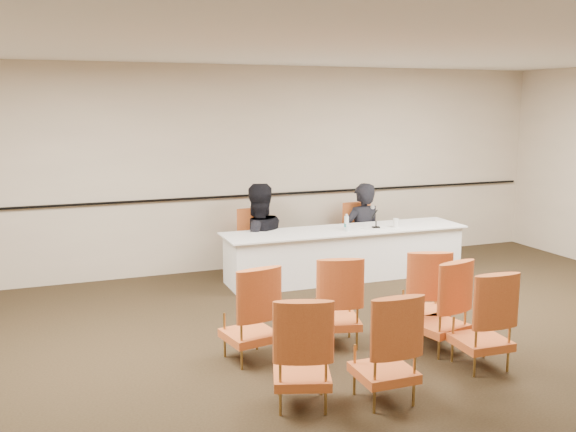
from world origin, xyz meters
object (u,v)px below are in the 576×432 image
Objects in this scene: coffee_cup at (396,223)px; water_bottle at (347,222)px; aud_chair_back_mid at (384,346)px; panelist_second at (257,248)px; aud_chair_front_left at (249,312)px; drinking_glass at (348,228)px; panelist_main_chair at (362,235)px; panel_table at (345,253)px; microphone at (376,217)px; aud_chair_back_right at (482,319)px; aud_chair_front_mid at (336,300)px; panelist_second_chair at (257,243)px; aud_chair_front_right at (424,292)px; panelist_main at (362,240)px; aud_chair_extra at (439,304)px; aud_chair_back_left at (302,350)px.

water_bottle is at bearing 171.39° from coffee_cup.
panelist_second is at bearing 87.17° from aud_chair_back_mid.
coffee_cup is 3.66m from aud_chair_front_left.
panelist_main_chair is at bearing 49.17° from drinking_glass.
microphone is at bearing -9.39° from panel_table.
aud_chair_back_right is at bearing -93.33° from drinking_glass.
aud_chair_front_mid is 1.43m from aud_chair_back_right.
panelist_second reaches higher than coffee_cup.
panelist_second is 1.96× the size of panelist_second_chair.
water_bottle is 3.19m from aud_chair_front_left.
water_bottle is 2.21× the size of drinking_glass.
drinking_glass is 2.25m from aud_chair_front_right.
panelist_main is at bearing 0.00° from panelist_main_chair.
aud_chair_extra reaches higher than panel_table.
aud_chair_front_right is at bearing 46.96° from aud_chair_back_mid.
panelist_second_chair is at bearing 102.71° from aud_chair_front_mid.
water_bottle reaches higher than panel_table.
panelist_second is 3.05m from aud_chair_front_right.
aud_chair_back_mid and aud_chair_back_right have the same top height.
microphone is at bearing -7.01° from water_bottle.
aud_chair_back_right is (-0.75, -3.81, 0.00)m from panelist_main_chair.
panelist_main is at bearing 45.49° from water_bottle.
coffee_cup reaches higher than drinking_glass.
aud_chair_front_left is 1.45m from aud_chair_back_mid.
aud_chair_front_left is 1.94m from aud_chair_front_right.
water_bottle is 0.23× the size of aud_chair_front_mid.
aud_chair_back_mid and aud_chair_extra have the same top height.
aud_chair_back_right is 0.52m from aud_chair_extra.
aud_chair_extra is (1.74, 0.61, 0.00)m from aud_chair_back_left.
drinking_glass reaches higher than panel_table.
water_bottle is (-0.44, 0.05, -0.04)m from microphone.
aud_chair_front_right is at bearing 48.60° from aud_chair_back_left.
panel_table is at bearing 77.70° from aud_chair_back_left.
panelist_second is at bearing 159.76° from coffee_cup.
panelist_main is 1.83× the size of aud_chair_front_left.
aud_chair_back_right is (-0.65, -3.21, -0.38)m from microphone.
panelist_main_chair is 4.71m from aud_chair_back_left.
aud_chair_back_left is at bearing -130.59° from coffee_cup.
panelist_second is 4.06m from aud_chair_back_left.
aud_chair_extra is (-0.34, -2.79, 0.12)m from panel_table.
panelist_main_chair is 3.32m from aud_chair_front_mid.
aud_chair_front_mid is 1.40m from aud_chair_back_left.
aud_chair_front_right is (0.89, -2.91, 0.00)m from panelist_second_chair.
water_bottle is 3.97m from aud_chair_back_left.
panelist_second_chair is 1.00× the size of aud_chair_front_left.
panelist_main is 13.65× the size of coffee_cup.
panelist_main_chair is at bearing 174.80° from panelist_second.
panelist_main_chair and aud_chair_front_right have the same top height.
aud_chair_front_mid is 1.03m from aud_chair_extra.
microphone is 0.32× the size of aud_chair_front_mid.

